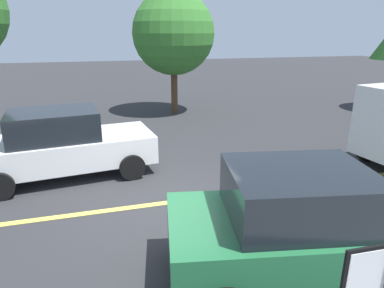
{
  "coord_description": "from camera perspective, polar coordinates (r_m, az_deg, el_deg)",
  "views": [
    {
      "loc": [
        -1.19,
        -6.47,
        3.49
      ],
      "look_at": [
        0.85,
        0.71,
        1.05
      ],
      "focal_mm": 31.9,
      "sensor_mm": 36.0,
      "label": 1
    }
  ],
  "objects": [
    {
      "name": "ground_plane",
      "position": [
        7.44,
        -4.85,
        -9.88
      ],
      "size": [
        80.0,
        80.0,
        0.0
      ],
      "primitive_type": "plane",
      "color": "#2D2D30"
    },
    {
      "name": "lane_marking_centre",
      "position": [
        8.46,
        15.66,
        -6.91
      ],
      "size": [
        28.0,
        0.16,
        0.01
      ],
      "primitive_type": "cube",
      "color": "#E0D14C"
    },
    {
      "name": "car_white_approaching",
      "position": [
        9.09,
        -20.79,
        0.02
      ],
      "size": [
        4.47,
        2.37,
        1.7
      ],
      "color": "white",
      "rests_on": "ground_plane"
    },
    {
      "name": "car_green_near_curb",
      "position": [
        5.3,
        18.36,
        -12.75
      ],
      "size": [
        4.3,
        2.6,
        1.71
      ],
      "color": "#236B3D",
      "rests_on": "ground_plane"
    },
    {
      "name": "tree_centre_verge",
      "position": [
        15.37,
        -3.13,
        17.96
      ],
      "size": [
        3.54,
        3.54,
        5.23
      ],
      "color": "#513823",
      "rests_on": "ground_plane"
    }
  ]
}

